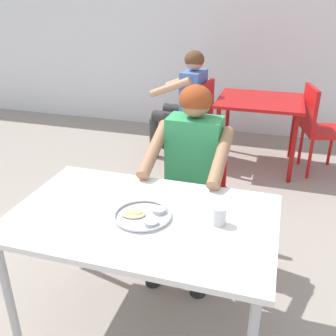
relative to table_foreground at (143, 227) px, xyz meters
The scene contains 10 objects.
ground_plane 0.70m from the table_foreground, 152.86° to the left, with size 12.00×12.00×0.05m, color gray.
table_foreground is the anchor object (origin of this frame).
thali_tray 0.08m from the table_foreground, 55.94° to the right, with size 0.28×0.28×0.03m.
drinking_cup 0.39m from the table_foreground, ahead, with size 0.07×0.07×0.09m.
chair_foreground 0.88m from the table_foreground, 84.06° to the left, with size 0.39×0.42×0.82m.
diner_foreground 0.65m from the table_foreground, 82.38° to the left, with size 0.50×0.56×1.22m.
table_background_red 2.45m from the table_foreground, 80.93° to the left, with size 0.85×0.77×0.73m.
chair_red_left 2.44m from the table_foreground, 96.61° to the left, with size 0.47×0.48×0.87m.
chair_red_right 2.61m from the table_foreground, 68.30° to the left, with size 0.48×0.51×0.89m.
patron_background 2.46m from the table_foreground, 99.54° to the left, with size 0.58×0.53×1.18m.
Camera 1 is at (0.67, -1.53, 1.73)m, focal length 40.66 mm.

